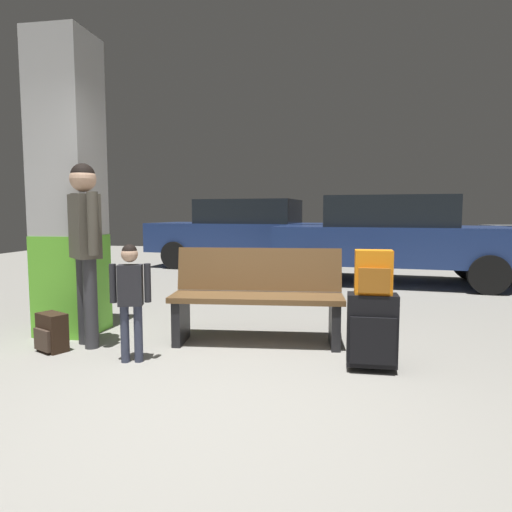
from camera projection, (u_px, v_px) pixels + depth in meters
name	position (u px, v px, depth m)	size (l,w,h in m)	color
ground_plane	(278.00, 299.00, 6.74)	(18.00, 18.00, 0.10)	gray
structural_pillar	(69.00, 188.00, 4.57)	(0.57, 0.57, 2.97)	#66C633
bench	(257.00, 296.00, 4.31)	(1.64, 0.65, 0.89)	brown
suitcase	(372.00, 330.00, 3.53)	(0.38, 0.23, 0.60)	black
backpack_bright	(373.00, 273.00, 3.49)	(0.28, 0.19, 0.34)	orange
child	(130.00, 290.00, 3.71)	(0.32, 0.19, 0.98)	#33384C
adult	(85.00, 235.00, 4.13)	(0.45, 0.42, 1.67)	#38383D
backpack_dark_floor	(51.00, 333.00, 4.04)	(0.32, 0.29, 0.34)	black
parked_car_far	(245.00, 231.00, 10.26)	(4.28, 2.19, 1.51)	navy
parked_car_near	(395.00, 237.00, 7.91)	(4.25, 2.12, 1.51)	navy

